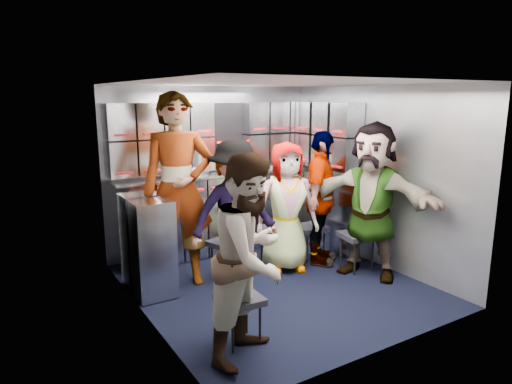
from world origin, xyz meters
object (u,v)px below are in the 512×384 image
jump_seat_mid_right (310,229)px  attendant_arc_c (286,207)px  attendant_standing (178,190)px  attendant_arc_b (235,213)px  attendant_arc_a (251,257)px  attendant_arc_e (371,200)px  jump_seat_center (277,231)px  jump_seat_mid_left (227,245)px  jump_seat_near_left (240,302)px  attendant_arc_d (321,199)px  jump_seat_near_right (357,237)px

jump_seat_mid_right → attendant_arc_c: attendant_arc_c is taller
attendant_standing → attendant_arc_b: size_ratio=1.31×
attendant_standing → attendant_arc_c: bearing=4.2°
attendant_arc_a → attendant_arc_e: (1.94, 0.70, 0.07)m
attendant_arc_e → jump_seat_center: bearing=-165.1°
jump_seat_mid_left → jump_seat_mid_right: 1.16m
attendant_arc_b → attendant_arc_e: attendant_arc_e is taller
jump_seat_mid_right → attendant_arc_b: bearing=-171.0°
jump_seat_near_left → jump_seat_mid_right: bearing=36.7°
attendant_arc_b → attendant_arc_d: attendant_arc_d is taller
jump_seat_mid_left → jump_seat_near_right: jump_seat_near_right is taller
jump_seat_mid_left → jump_seat_mid_right: jump_seat_mid_left is taller
jump_seat_near_left → attendant_arc_d: 2.08m
jump_seat_mid_left → attendant_standing: 0.82m
jump_seat_near_right → attendant_arc_a: size_ratio=0.28×
jump_seat_near_right → attendant_arc_c: (-0.68, 0.45, 0.35)m
jump_seat_mid_right → attendant_arc_e: attendant_arc_e is taller
attendant_arc_c → attendant_arc_d: (0.46, -0.05, 0.05)m
attendant_arc_a → attendant_arc_b: attendant_arc_a is taller
jump_seat_center → jump_seat_mid_right: (0.46, -0.05, -0.03)m
attendant_arc_d → attendant_arc_e: (0.23, -0.58, 0.07)m
attendant_arc_e → jump_seat_near_right: bearing=154.6°
attendant_arc_e → attendant_arc_a: bearing=-95.6°
jump_seat_near_left → attendant_arc_b: 1.30m
jump_seat_center → attendant_arc_d: attendant_arc_d is taller
attendant_arc_a → attendant_standing: bearing=56.4°
attendant_arc_c → attendant_arc_b: bearing=-156.7°
jump_seat_near_left → jump_seat_mid_right: size_ratio=0.96×
jump_seat_mid_left → attendant_standing: attendant_standing is taller
attendant_arc_a → jump_seat_near_right: bearing=-7.0°
jump_seat_near_left → jump_seat_center: size_ratio=0.88×
jump_seat_near_right → attendant_arc_a: attendant_arc_a is taller
jump_seat_mid_right → attendant_arc_c: (-0.46, -0.13, 0.37)m
attendant_arc_d → jump_seat_mid_right: bearing=48.4°
attendant_arc_a → attendant_arc_c: (1.25, 1.32, -0.05)m
jump_seat_near_left → attendant_arc_c: 1.74m
attendant_arc_a → jump_seat_center: bearing=18.9°
jump_seat_center → jump_seat_mid_right: bearing=-5.7°
jump_seat_mid_left → attendant_arc_e: 1.65m
jump_seat_mid_left → jump_seat_near_left: bearing=-113.6°
jump_seat_center → attendant_standing: (-1.19, 0.09, 0.61)m
attendant_arc_b → attendant_arc_c: 0.70m
attendant_arc_b → attendant_arc_e: 1.50m
attendant_arc_b → attendant_arc_c: bearing=4.2°
attendant_arc_b → attendant_standing: bearing=147.6°
jump_seat_mid_right → jump_seat_near_left: bearing=-143.3°
attendant_arc_b → jump_seat_mid_right: bearing=9.2°
jump_seat_center → jump_seat_mid_right: jump_seat_center is taller
jump_seat_near_right → attendant_standing: (-1.87, 0.71, 0.63)m
jump_seat_near_right → attendant_arc_e: (0.00, -0.18, 0.47)m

